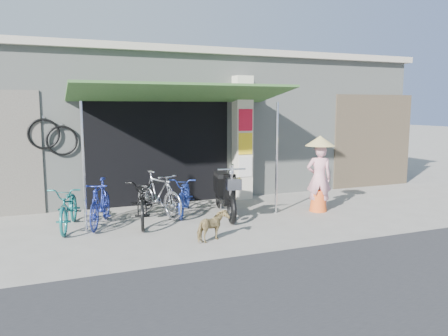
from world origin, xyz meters
name	(u,v)px	position (x,y,z in m)	size (l,w,h in m)	color
ground	(253,226)	(0.00, 0.00, 0.00)	(80.00, 80.00, 0.00)	gray
bicycle_shop	(179,122)	(0.00, 5.09, 1.83)	(12.30, 5.30, 3.66)	#949992
shop_pillar	(242,138)	(0.85, 2.45, 1.50)	(0.42, 0.44, 3.00)	beige
awning	(182,95)	(-0.90, 1.63, 2.51)	(4.60, 1.88, 2.72)	#315928
neighbour_right	(373,141)	(5.00, 2.59, 1.30)	(2.60, 0.06, 2.60)	brown
bike_teal	(69,207)	(-3.27, 1.09, 0.42)	(0.55, 1.58, 0.83)	#166563
bike_blue	(100,203)	(-2.71, 1.07, 0.45)	(0.42, 1.50, 0.90)	navy
bike_black	(143,201)	(-1.92, 0.96, 0.46)	(0.60, 1.73, 0.91)	black
bike_silver	(158,194)	(-1.50, 1.41, 0.47)	(0.44, 1.57, 0.94)	#A7A8AC
bike_navy	(185,195)	(-0.93, 1.41, 0.41)	(0.54, 1.55, 0.82)	navy
street_dog	(213,226)	(-1.05, -0.62, 0.26)	(0.28, 0.61, 0.52)	#A07654
moped	(225,192)	(-0.19, 0.99, 0.50)	(0.65, 1.91, 1.09)	black
nun	(319,174)	(1.84, 0.56, 0.83)	(0.64, 0.64, 1.65)	pink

